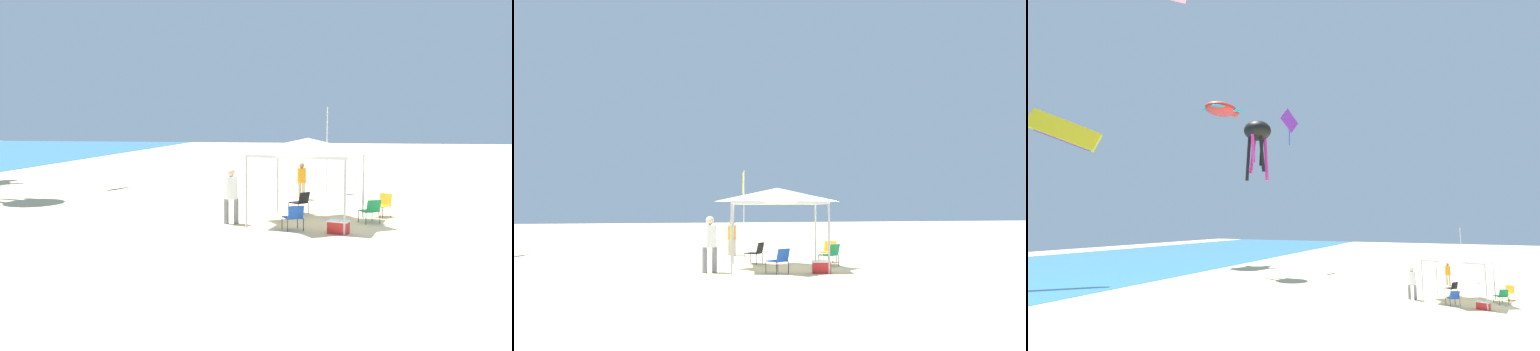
{
  "view_description": "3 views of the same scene",
  "coord_description": "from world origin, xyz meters",
  "views": [
    {
      "loc": [
        -18.08,
        0.69,
        3.48
      ],
      "look_at": [
        -0.88,
        3.46,
        1.68
      ],
      "focal_mm": 38.96,
      "sensor_mm": 36.0,
      "label": 1
    },
    {
      "loc": [
        -17.33,
        6.83,
        2.09
      ],
      "look_at": [
        -0.49,
        2.37,
        3.22
      ],
      "focal_mm": 36.28,
      "sensor_mm": 36.0,
      "label": 2
    },
    {
      "loc": [
        -22.98,
        2.16,
        4.41
      ],
      "look_at": [
        -1.04,
        12.24,
        7.57
      ],
      "focal_mm": 25.27,
      "sensor_mm": 36.0,
      "label": 3
    }
  ],
  "objects": [
    {
      "name": "folding_chair_left_of_tent",
      "position": [
        1.97,
        2.27,
        0.47
      ],
      "size": [
        0.8,
        0.81,
        0.82
      ],
      "rotation": [
        0.0,
        0.0,
        2.44
      ],
      "color": "black",
      "rests_on": "ground"
    },
    {
      "name": "banner_flag",
      "position": [
        7.77,
        1.53,
        2.4
      ],
      "size": [
        0.36,
        0.06,
        4.0
      ],
      "color": "silver",
      "rests_on": "ground"
    },
    {
      "name": "folding_chair_facing_ocean",
      "position": [
        -1.15,
        2.23,
        0.47
      ],
      "size": [
        0.79,
        0.73,
        0.82
      ],
      "rotation": [
        0.0,
        0.0,
        2.02
      ],
      "color": "black",
      "rests_on": "ground"
    },
    {
      "name": "canopy_tent",
      "position": [
        0.26,
        1.91,
        2.53
      ],
      "size": [
        3.76,
        3.8,
        2.83
      ],
      "rotation": [
        0.0,
        0.0,
        -0.21
      ],
      "color": "#B7B7BC",
      "rests_on": "ground"
    },
    {
      "name": "cooler_box",
      "position": [
        -1.33,
        0.86,
        0.2
      ],
      "size": [
        0.56,
        0.71,
        0.4
      ],
      "color": "red",
      "rests_on": "ground"
    },
    {
      "name": "ground",
      "position": [
        0.0,
        0.0,
        -0.05
      ],
      "size": [
        120.0,
        120.0,
        0.1
      ],
      "primitive_type": "cube",
      "color": "beige"
    },
    {
      "name": "folding_chair_near_cooler",
      "position": [
        1.82,
        -0.64,
        0.47
      ],
      "size": [
        0.81,
        0.79,
        0.82
      ],
      "rotation": [
        0.0,
        0.0,
        4.05
      ],
      "color": "black",
      "rests_on": "ground"
    },
    {
      "name": "person_by_tent",
      "position": [
        -0.35,
        4.38,
        1.08
      ],
      "size": [
        0.44,
        0.49,
        1.85
      ],
      "rotation": [
        0.0,
        0.0,
        1.63
      ],
      "color": "slate",
      "rests_on": "ground"
    },
    {
      "name": "person_beachcomber",
      "position": [
        5.62,
        2.52,
        0.93
      ],
      "size": [
        0.38,
        0.38,
        1.59
      ],
      "rotation": [
        0.0,
        0.0,
        3.83
      ],
      "color": "#C6B28C",
      "rests_on": "ground"
    },
    {
      "name": "folding_chair_right_of_tent",
      "position": [
        0.46,
        -0.19,
        0.47
      ],
      "size": [
        0.79,
        0.74,
        0.82
      ],
      "rotation": [
        0.0,
        0.0,
        2.04
      ],
      "color": "black",
      "rests_on": "ground"
    }
  ]
}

